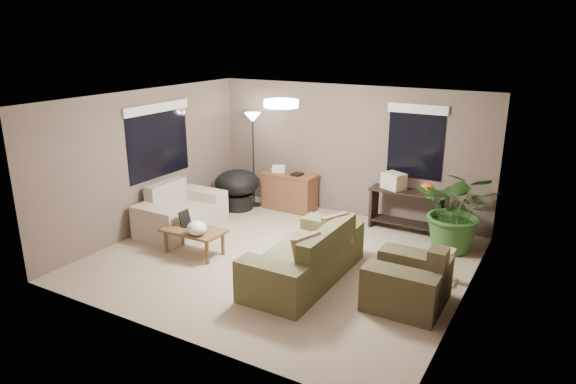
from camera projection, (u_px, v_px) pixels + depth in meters
The scene contains 20 objects.
room_shell at pixel (281, 183), 7.73m from camera, with size 5.50×5.50×5.50m.
main_sofa at pixel (307, 260), 7.36m from camera, with size 0.95×2.20×0.85m.
throw_pillows at pixel (324, 241), 7.14m from camera, with size 0.39×1.40×0.47m.
loveseat at pixel (180, 214), 9.22m from camera, with size 0.90×1.60×0.85m.
armchair at pixel (408, 283), 6.67m from camera, with size 0.95×1.00×0.85m.
coffee_table at pixel (194, 233), 8.18m from camera, with size 1.00×0.55×0.42m.
laptop at pixel (189, 222), 8.31m from camera, with size 0.37×0.27×0.24m.
plastic_bag at pixel (197, 228), 7.91m from camera, with size 0.32×0.29×0.22m, color white.
desk at pixel (290, 191), 10.27m from camera, with size 1.10×0.50×0.75m.
desk_papers at pixel (282, 170), 10.20m from camera, with size 0.71×0.31×0.12m.
console_table at pixel (406, 207), 9.13m from camera, with size 1.30×0.40×0.75m.
pumpkin at pixel (427, 188), 8.84m from camera, with size 0.24×0.24×0.20m, color orange.
cardboard_box at pixel (394, 181), 9.12m from camera, with size 0.38×0.29×0.29m, color beige.
papasan_chair at pixel (237, 187), 10.27m from camera, with size 1.02×1.02×0.80m.
floor_lamp at pixel (253, 129), 10.14m from camera, with size 0.32×0.32×1.91m.
ceiling_fixture at pixel (281, 104), 7.38m from camera, with size 0.50×0.50×0.10m, color white.
houseplant at pixel (457, 219), 8.25m from camera, with size 1.26×1.40×1.09m, color #2D5923.
cat_scratching_post at pixel (445, 268), 7.30m from camera, with size 0.32×0.32×0.50m.
window_left at pixel (158, 129), 9.12m from camera, with size 0.05×1.56×1.33m.
window_back at pixel (416, 129), 9.01m from camera, with size 1.06×0.05×1.33m.
Camera 1 is at (3.78, -6.39, 3.42)m, focal length 32.00 mm.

